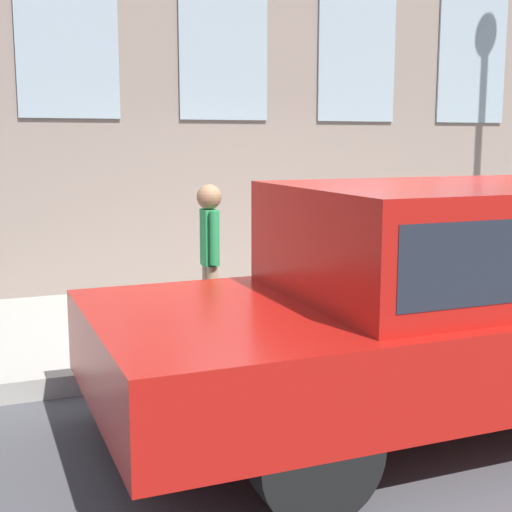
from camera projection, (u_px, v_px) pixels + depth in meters
The scene contains 5 objects.
ground_plane at pixel (338, 362), 6.30m from camera, with size 80.00×80.00×0.00m, color #47474C.
sidewalk at pixel (271, 315), 7.65m from camera, with size 2.99×60.00×0.17m.
fire_hydrant at pixel (301, 289), 6.55m from camera, with size 0.30×0.42×0.82m.
person at pixel (210, 247), 6.33m from camera, with size 0.34×0.22×1.39m.
parked_car_red_near at pixel (463, 289), 4.97m from camera, with size 2.04×5.14×1.64m.
Camera 1 is at (-5.35, 2.95, 1.94)m, focal length 50.00 mm.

